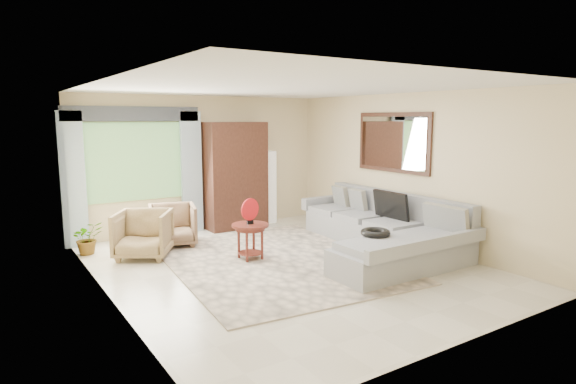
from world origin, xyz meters
TOP-DOWN VIEW (x-y plane):
  - ground at (0.00, 0.00)m, footprint 6.00×6.00m
  - area_rug at (-0.03, 0.33)m, footprint 3.36×4.26m
  - sectional_sofa at (1.78, -0.18)m, footprint 2.30×3.46m
  - tv_screen at (2.05, -0.06)m, footprint 0.14×0.74m
  - garden_hose at (1.00, -0.81)m, footprint 0.43×0.43m
  - coffee_table at (-0.29, 0.59)m, footprint 0.57×0.57m
  - red_disc at (-0.29, 0.59)m, footprint 0.34×0.10m
  - armchair_left at (-1.63, 1.63)m, footprint 1.11×1.12m
  - armchair_right at (-1.00, 2.06)m, footprint 0.95×0.96m
  - potted_plant at (-2.33, 2.32)m, footprint 0.53×0.48m
  - armoire at (0.55, 2.72)m, footprint 1.20×0.55m
  - floor_lamp at (1.35, 2.78)m, footprint 0.24×0.24m
  - window at (-1.35, 2.97)m, footprint 1.80×0.04m
  - curtain_left at (-2.40, 2.88)m, footprint 0.40×0.08m
  - curtain_right at (-0.30, 2.88)m, footprint 0.40×0.08m
  - valance at (-1.35, 2.90)m, footprint 2.40×0.12m
  - wall_mirror at (2.46, 0.35)m, footprint 0.05×1.70m

SIDE VIEW (x-z plane):
  - ground at x=0.00m, z-range 0.00..0.00m
  - area_rug at x=-0.03m, z-range 0.00..0.02m
  - potted_plant at x=-2.33m, z-range 0.00..0.53m
  - sectional_sofa at x=1.78m, z-range -0.17..0.73m
  - coffee_table at x=-0.29m, z-range 0.01..0.58m
  - armchair_right at x=-1.00m, z-range 0.00..0.72m
  - armchair_left at x=-1.63m, z-range 0.00..0.75m
  - garden_hose at x=1.00m, z-range 0.50..0.59m
  - tv_screen at x=2.05m, z-range 0.48..0.96m
  - floor_lamp at x=1.35m, z-range 0.00..1.50m
  - red_disc at x=-0.29m, z-range 0.63..0.97m
  - armoire at x=0.55m, z-range 0.00..2.10m
  - curtain_left at x=-2.40m, z-range 0.00..2.30m
  - curtain_right at x=-0.30m, z-range 0.00..2.30m
  - window at x=-1.35m, z-range 0.70..2.10m
  - wall_mirror at x=2.46m, z-range 1.22..2.27m
  - valance at x=-1.35m, z-range 2.12..2.38m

